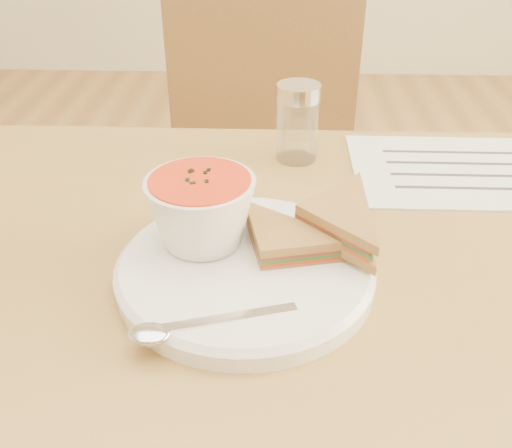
# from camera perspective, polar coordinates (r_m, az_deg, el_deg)

# --- Properties ---
(chair_far) EXTENTS (0.46, 0.46, 0.94)m
(chair_far) POSITION_cam_1_polar(r_m,az_deg,el_deg) (1.21, -0.56, 1.37)
(chair_far) COLOR brown
(chair_far) RESTS_ON floor
(plate) EXTENTS (0.32, 0.32, 0.02)m
(plate) POSITION_cam_1_polar(r_m,az_deg,el_deg) (0.56, -1.10, -4.67)
(plate) COLOR white
(plate) RESTS_ON dining_table
(soup_bowl) EXTENTS (0.12, 0.12, 0.08)m
(soup_bowl) POSITION_cam_1_polar(r_m,az_deg,el_deg) (0.57, -5.46, 0.98)
(soup_bowl) COLOR white
(soup_bowl) RESTS_ON plate
(sandwich_half_a) EXTENTS (0.11, 0.11, 0.03)m
(sandwich_half_a) POSITION_cam_1_polar(r_m,az_deg,el_deg) (0.54, 0.45, -4.00)
(sandwich_half_a) COLOR #AC893C
(sandwich_half_a) RESTS_ON plate
(sandwich_half_b) EXTENTS (0.15, 0.15, 0.03)m
(sandwich_half_b) POSITION_cam_1_polar(r_m,az_deg,el_deg) (0.58, 3.89, 0.56)
(sandwich_half_b) COLOR #AC893C
(sandwich_half_b) RESTS_ON plate
(spoon) EXTENTS (0.18, 0.09, 0.01)m
(spoon) POSITION_cam_1_polar(r_m,az_deg,el_deg) (0.49, -4.46, -9.76)
(spoon) COLOR silver
(spoon) RESTS_ON plate
(paper_menu) EXTENTS (0.29, 0.21, 0.00)m
(paper_menu) POSITION_cam_1_polar(r_m,az_deg,el_deg) (0.81, 19.81, 5.08)
(paper_menu) COLOR white
(paper_menu) RESTS_ON dining_table
(condiment_shaker) EXTENTS (0.07, 0.07, 0.11)m
(condiment_shaker) POSITION_cam_1_polar(r_m,az_deg,el_deg) (0.78, 4.17, 10.07)
(condiment_shaker) COLOR silver
(condiment_shaker) RESTS_ON dining_table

